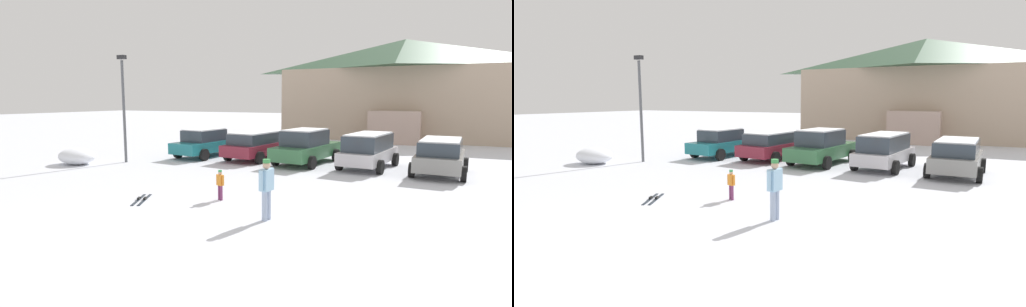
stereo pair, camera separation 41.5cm
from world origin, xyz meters
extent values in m
plane|color=silver|center=(0.00, 0.00, 0.00)|extent=(160.00, 160.00, 0.00)
cube|color=tan|center=(2.86, 29.77, 2.84)|extent=(18.76, 10.18, 5.68)
pyramid|color=#34553B|center=(2.86, 29.77, 6.97)|extent=(19.37, 10.79, 2.56)
cube|color=tan|center=(3.00, 24.01, 1.20)|extent=(3.64, 1.89, 2.40)
cube|color=#1E737B|center=(-5.61, 12.23, 0.62)|extent=(2.13, 4.60, 0.59)
cube|color=#2D3842|center=(-5.63, 12.01, 1.22)|extent=(1.73, 2.45, 0.62)
cube|color=white|center=(-5.63, 12.01, 1.57)|extent=(1.61, 2.32, 0.06)
cylinder|color=black|center=(-6.41, 13.69, 0.32)|extent=(0.28, 0.66, 0.64)
cylinder|color=black|center=(-4.55, 13.52, 0.32)|extent=(0.28, 0.66, 0.64)
cylinder|color=black|center=(-6.67, 10.94, 0.32)|extent=(0.28, 0.66, 0.64)
cylinder|color=black|center=(-4.81, 10.77, 0.32)|extent=(0.28, 0.66, 0.64)
cube|color=maroon|center=(-2.53, 12.64, 0.61)|extent=(2.35, 4.80, 0.58)
cube|color=#2D3842|center=(-2.54, 12.55, 1.18)|extent=(2.01, 3.67, 0.56)
cube|color=white|center=(-2.54, 12.55, 1.48)|extent=(1.88, 3.48, 0.06)
cylinder|color=black|center=(-3.37, 14.17, 0.32)|extent=(0.29, 0.66, 0.64)
cylinder|color=black|center=(-1.38, 13.95, 0.32)|extent=(0.29, 0.66, 0.64)
cylinder|color=black|center=(-3.68, 11.32, 0.32)|extent=(0.29, 0.66, 0.64)
cylinder|color=black|center=(-1.69, 11.11, 0.32)|extent=(0.29, 0.66, 0.64)
cube|color=#32673E|center=(0.33, 12.41, 0.64)|extent=(2.34, 4.95, 0.64)
cube|color=#2D3842|center=(0.30, 12.17, 1.33)|extent=(1.87, 2.65, 0.74)
cube|color=white|center=(0.30, 12.17, 1.73)|extent=(1.75, 2.51, 0.06)
cylinder|color=black|center=(-0.48, 13.99, 0.32)|extent=(0.29, 0.66, 0.64)
cylinder|color=black|center=(1.47, 13.77, 0.32)|extent=(0.29, 0.66, 0.64)
cylinder|color=black|center=(-0.81, 11.05, 0.32)|extent=(0.29, 0.66, 0.64)
cylinder|color=black|center=(1.14, 10.83, 0.32)|extent=(0.29, 0.66, 0.64)
cube|color=silver|center=(3.41, 12.40, 0.60)|extent=(2.17, 4.45, 0.56)
cube|color=#2D3842|center=(3.40, 12.32, 1.24)|extent=(1.85, 3.40, 0.72)
cube|color=white|center=(3.40, 12.32, 1.63)|extent=(1.73, 3.23, 0.06)
cylinder|color=black|center=(2.62, 13.82, 0.32)|extent=(0.29, 0.66, 0.64)
cylinder|color=black|center=(4.47, 13.62, 0.32)|extent=(0.29, 0.66, 0.64)
cylinder|color=black|center=(2.34, 11.18, 0.32)|extent=(0.29, 0.66, 0.64)
cylinder|color=black|center=(4.19, 10.98, 0.32)|extent=(0.29, 0.66, 0.64)
cube|color=gray|center=(6.51, 12.15, 0.63)|extent=(1.96, 4.31, 0.62)
cube|color=#2D3842|center=(6.50, 12.06, 1.22)|extent=(1.70, 3.28, 0.56)
cube|color=white|center=(6.50, 12.06, 1.53)|extent=(1.59, 3.12, 0.06)
cylinder|color=black|center=(5.60, 13.50, 0.32)|extent=(0.25, 0.65, 0.64)
cylinder|color=black|center=(7.53, 13.42, 0.32)|extent=(0.25, 0.65, 0.64)
cylinder|color=black|center=(5.49, 10.87, 0.32)|extent=(0.25, 0.65, 0.64)
cylinder|color=black|center=(7.42, 10.80, 0.32)|extent=(0.25, 0.65, 0.64)
cylinder|color=#98AAC7|center=(2.56, 2.68, 0.41)|extent=(0.15, 0.15, 0.82)
cylinder|color=#98AAC7|center=(2.59, 2.86, 0.41)|extent=(0.15, 0.15, 0.82)
cube|color=#94C1E0|center=(2.57, 2.77, 1.11)|extent=(0.29, 0.43, 0.58)
cylinder|color=#94C1E0|center=(2.54, 2.52, 1.12)|extent=(0.11, 0.11, 0.55)
cylinder|color=#94C1E0|center=(2.61, 3.03, 1.12)|extent=(0.11, 0.11, 0.55)
sphere|color=tan|center=(2.57, 2.77, 1.50)|extent=(0.21, 0.21, 0.21)
cylinder|color=#398E47|center=(2.57, 2.77, 1.62)|extent=(0.20, 0.20, 0.10)
cylinder|color=#74325E|center=(0.37, 4.04, 0.24)|extent=(0.09, 0.09, 0.49)
cylinder|color=#74325E|center=(0.27, 4.08, 0.24)|extent=(0.09, 0.09, 0.49)
cube|color=orange|center=(0.32, 4.06, 0.66)|extent=(0.27, 0.22, 0.34)
cylinder|color=orange|center=(0.46, 4.00, 0.67)|extent=(0.07, 0.07, 0.33)
cylinder|color=orange|center=(0.18, 4.12, 0.67)|extent=(0.07, 0.07, 0.33)
sphere|color=tan|center=(0.32, 4.06, 0.89)|extent=(0.12, 0.12, 0.12)
cylinder|color=#369453|center=(0.32, 4.06, 0.96)|extent=(0.12, 0.12, 0.06)
cube|color=#1B242D|center=(-1.87, 2.95, 0.01)|extent=(0.75, 1.36, 0.02)
cube|color=black|center=(-1.89, 2.99, 0.05)|extent=(0.16, 0.22, 0.06)
cube|color=#1B242D|center=(-2.05, 2.86, 0.01)|extent=(0.75, 1.36, 0.02)
cube|color=black|center=(-2.07, 2.90, 0.05)|extent=(0.16, 0.22, 0.06)
cylinder|color=#515459|center=(-8.18, 8.56, 2.59)|extent=(0.14, 0.14, 5.19)
cube|color=#232326|center=(-8.18, 8.56, 5.34)|extent=(0.44, 0.24, 0.20)
ellipsoid|color=white|center=(-9.88, 6.95, 0.41)|extent=(1.96, 1.57, 0.81)
camera|label=1|loc=(7.01, -6.71, 3.25)|focal=28.00mm
camera|label=2|loc=(7.38, -6.52, 3.25)|focal=28.00mm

